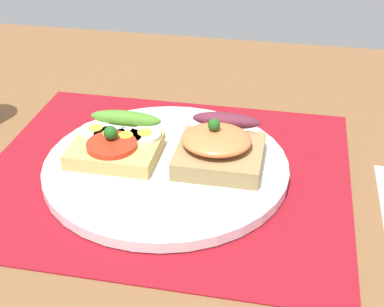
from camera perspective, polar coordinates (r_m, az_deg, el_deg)
ground_plane at (r=64.07cm, az=-2.64°, el=-3.25°), size 120.00×90.00×3.20cm
placemat at (r=63.08cm, az=-2.68°, el=-1.95°), size 41.36×35.51×0.30cm
plate at (r=62.65cm, az=-2.69°, el=-1.36°), size 27.75×27.75×1.24cm
sandwich_egg_tomato at (r=63.91cm, az=-7.76°, el=1.23°), size 9.92×9.38×3.90cm
sandwich_salmon at (r=61.56cm, az=2.84°, el=0.73°), size 9.55×10.52×5.29cm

